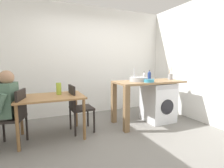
{
  "coord_description": "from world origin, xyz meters",
  "views": [
    {
      "loc": [
        -1.17,
        -2.57,
        1.32
      ],
      "look_at": [
        0.14,
        0.45,
        0.9
      ],
      "focal_mm": 27.49,
      "sensor_mm": 36.0,
      "label": 1
    }
  ],
  "objects_px": {
    "dining_table": "(51,101)",
    "vase": "(59,89)",
    "utensil_crock": "(170,76)",
    "bottle_squat_brown": "(149,75)",
    "chair_opposite": "(78,106)",
    "seated_person": "(3,105)",
    "chair_person_seat": "(15,115)",
    "washing_machine": "(158,102)",
    "mixing_bowl": "(149,80)",
    "bottle_tall_green": "(144,76)"
  },
  "relations": [
    {
      "from": "dining_table",
      "to": "vase",
      "type": "xyz_separation_m",
      "value": [
        0.15,
        0.1,
        0.2
      ]
    },
    {
      "from": "dining_table",
      "to": "utensil_crock",
      "type": "distance_m",
      "value": 2.66
    },
    {
      "from": "bottle_squat_brown",
      "to": "chair_opposite",
      "type": "bearing_deg",
      "value": -177.48
    },
    {
      "from": "chair_opposite",
      "to": "seated_person",
      "type": "bearing_deg",
      "value": -87.55
    },
    {
      "from": "chair_opposite",
      "to": "utensil_crock",
      "type": "height_order",
      "value": "utensil_crock"
    },
    {
      "from": "chair_person_seat",
      "to": "bottle_squat_brown",
      "type": "height_order",
      "value": "bottle_squat_brown"
    },
    {
      "from": "chair_opposite",
      "to": "vase",
      "type": "relative_size",
      "value": 4.23
    },
    {
      "from": "chair_person_seat",
      "to": "seated_person",
      "type": "distance_m",
      "value": 0.23
    },
    {
      "from": "dining_table",
      "to": "washing_machine",
      "type": "bearing_deg",
      "value": -1.05
    },
    {
      "from": "seated_person",
      "to": "utensil_crock",
      "type": "height_order",
      "value": "utensil_crock"
    },
    {
      "from": "bottle_squat_brown",
      "to": "utensil_crock",
      "type": "xyz_separation_m",
      "value": [
        0.51,
        -0.11,
        -0.03
      ]
    },
    {
      "from": "chair_person_seat",
      "to": "vase",
      "type": "relative_size",
      "value": 4.23
    },
    {
      "from": "dining_table",
      "to": "mixing_bowl",
      "type": "distance_m",
      "value": 1.9
    },
    {
      "from": "seated_person",
      "to": "mixing_bowl",
      "type": "xyz_separation_m",
      "value": [
        2.56,
        -0.16,
        0.28
      ]
    },
    {
      "from": "dining_table",
      "to": "mixing_bowl",
      "type": "bearing_deg",
      "value": -7.33
    },
    {
      "from": "chair_opposite",
      "to": "utensil_crock",
      "type": "relative_size",
      "value": 3.0
    },
    {
      "from": "dining_table",
      "to": "chair_opposite",
      "type": "relative_size",
      "value": 1.22
    },
    {
      "from": "seated_person",
      "to": "bottle_squat_brown",
      "type": "bearing_deg",
      "value": -71.93
    },
    {
      "from": "washing_machine",
      "to": "bottle_squat_brown",
      "type": "height_order",
      "value": "bottle_squat_brown"
    },
    {
      "from": "seated_person",
      "to": "washing_machine",
      "type": "distance_m",
      "value": 2.99
    },
    {
      "from": "mixing_bowl",
      "to": "chair_opposite",
      "type": "bearing_deg",
      "value": 168.39
    },
    {
      "from": "bottle_squat_brown",
      "to": "vase",
      "type": "height_order",
      "value": "bottle_squat_brown"
    },
    {
      "from": "seated_person",
      "to": "bottle_squat_brown",
      "type": "relative_size",
      "value": 5.33
    },
    {
      "from": "dining_table",
      "to": "chair_opposite",
      "type": "xyz_separation_m",
      "value": [
        0.48,
        0.05,
        -0.14
      ]
    },
    {
      "from": "chair_person_seat",
      "to": "mixing_bowl",
      "type": "xyz_separation_m",
      "value": [
        2.41,
        -0.12,
        0.45
      ]
    },
    {
      "from": "chair_person_seat",
      "to": "vase",
      "type": "distance_m",
      "value": 0.81
    },
    {
      "from": "chair_opposite",
      "to": "bottle_tall_green",
      "type": "relative_size",
      "value": 4.85
    },
    {
      "from": "chair_person_seat",
      "to": "washing_machine",
      "type": "relative_size",
      "value": 1.05
    },
    {
      "from": "utensil_crock",
      "to": "bottle_squat_brown",
      "type": "bearing_deg",
      "value": 168.09
    },
    {
      "from": "chair_opposite",
      "to": "vase",
      "type": "xyz_separation_m",
      "value": [
        -0.33,
        0.05,
        0.34
      ]
    },
    {
      "from": "seated_person",
      "to": "utensil_crock",
      "type": "bearing_deg",
      "value": -74.37
    },
    {
      "from": "chair_person_seat",
      "to": "vase",
      "type": "bearing_deg",
      "value": -58.55
    },
    {
      "from": "utensil_crock",
      "to": "vase",
      "type": "bearing_deg",
      "value": 177.95
    },
    {
      "from": "seated_person",
      "to": "utensil_crock",
      "type": "distance_m",
      "value": 3.36
    },
    {
      "from": "chair_opposite",
      "to": "mixing_bowl",
      "type": "xyz_separation_m",
      "value": [
        1.38,
        -0.28,
        0.45
      ]
    },
    {
      "from": "chair_opposite",
      "to": "bottle_tall_green",
      "type": "xyz_separation_m",
      "value": [
        1.56,
        0.15,
        0.5
      ]
    },
    {
      "from": "chair_opposite",
      "to": "vase",
      "type": "height_order",
      "value": "vase"
    },
    {
      "from": "dining_table",
      "to": "bottle_tall_green",
      "type": "xyz_separation_m",
      "value": [
        2.04,
        0.2,
        0.36
      ]
    },
    {
      "from": "mixing_bowl",
      "to": "utensil_crock",
      "type": "bearing_deg",
      "value": 17.76
    },
    {
      "from": "chair_opposite",
      "to": "bottle_squat_brown",
      "type": "relative_size",
      "value": 4.0
    },
    {
      "from": "bottle_squat_brown",
      "to": "chair_person_seat",
      "type": "bearing_deg",
      "value": -174.96
    },
    {
      "from": "vase",
      "to": "seated_person",
      "type": "bearing_deg",
      "value": -168.17
    },
    {
      "from": "vase",
      "to": "mixing_bowl",
      "type": "bearing_deg",
      "value": -11.22
    },
    {
      "from": "washing_machine",
      "to": "vase",
      "type": "height_order",
      "value": "vase"
    },
    {
      "from": "seated_person",
      "to": "vase",
      "type": "bearing_deg",
      "value": -64.08
    },
    {
      "from": "vase",
      "to": "washing_machine",
      "type": "bearing_deg",
      "value": -3.81
    },
    {
      "from": "mixing_bowl",
      "to": "chair_person_seat",
      "type": "bearing_deg",
      "value": 177.12
    },
    {
      "from": "dining_table",
      "to": "chair_opposite",
      "type": "distance_m",
      "value": 0.5
    },
    {
      "from": "chair_opposite",
      "to": "seated_person",
      "type": "distance_m",
      "value": 1.2
    },
    {
      "from": "chair_opposite",
      "to": "washing_machine",
      "type": "height_order",
      "value": "chair_opposite"
    }
  ]
}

